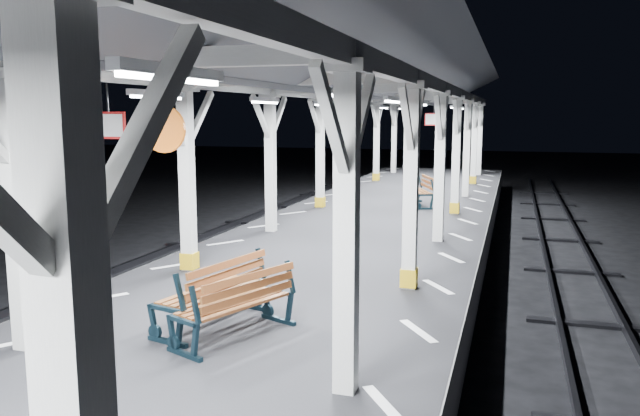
% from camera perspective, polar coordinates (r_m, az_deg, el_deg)
% --- Properties ---
extents(ground, '(120.00, 120.00, 0.00)m').
position_cam_1_polar(ground, '(9.41, -6.68, -15.37)').
color(ground, black).
rests_on(ground, ground).
extents(platform, '(6.00, 50.00, 1.00)m').
position_cam_1_polar(platform, '(9.22, -6.73, -12.53)').
color(platform, black).
rests_on(platform, ground).
extents(hazard_stripes_left, '(1.00, 48.00, 0.01)m').
position_cam_1_polar(hazard_stripes_left, '(10.26, -19.51, -7.80)').
color(hazard_stripes_left, silver).
rests_on(hazard_stripes_left, platform).
extents(hazard_stripes_right, '(1.00, 48.00, 0.01)m').
position_cam_1_polar(hazard_stripes_right, '(8.40, 8.97, -11.05)').
color(hazard_stripes_right, silver).
rests_on(hazard_stripes_right, platform).
extents(canopy, '(5.40, 49.00, 4.65)m').
position_cam_1_polar(canopy, '(8.62, -7.26, 13.49)').
color(canopy, silver).
rests_on(canopy, platform).
extents(bench_near, '(1.01, 1.82, 0.93)m').
position_cam_1_polar(bench_near, '(8.45, -9.43, -7.41)').
color(bench_near, black).
rests_on(bench_near, platform).
extents(bench_mid, '(1.18, 1.76, 0.90)m').
position_cam_1_polar(bench_mid, '(7.92, -7.36, -8.60)').
color(bench_mid, black).
rests_on(bench_mid, platform).
extents(bench_far, '(1.19, 1.79, 0.91)m').
position_cam_1_polar(bench_far, '(19.53, 9.30, 1.63)').
color(bench_far, black).
rests_on(bench_far, platform).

